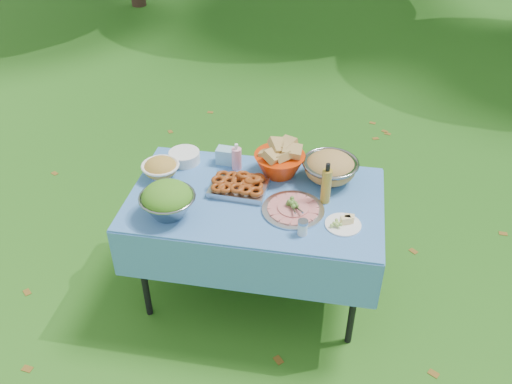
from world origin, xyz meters
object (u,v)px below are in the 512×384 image
at_px(plate_stack, 184,157).
at_px(charcuterie_platter, 293,205).
at_px(picnic_table, 255,246).
at_px(bread_bowl, 280,159).
at_px(pasta_bowl_steel, 330,167).
at_px(oil_bottle, 326,183).
at_px(salad_bowl, 167,200).

height_order(plate_stack, charcuterie_platter, charcuterie_platter).
xyz_separation_m(plate_stack, charcuterie_platter, (0.74, -0.38, 0.00)).
distance_m(plate_stack, charcuterie_platter, 0.83).
bearing_deg(charcuterie_platter, picnic_table, 159.35).
height_order(bread_bowl, pasta_bowl_steel, bread_bowl).
bearing_deg(oil_bottle, plate_stack, 164.01).
bearing_deg(pasta_bowl_steel, plate_stack, 177.64).
bearing_deg(salad_bowl, charcuterie_platter, 12.73).
bearing_deg(salad_bowl, oil_bottle, 17.74).
relative_size(picnic_table, charcuterie_platter, 4.14).
bearing_deg(picnic_table, charcuterie_platter, -20.65).
bearing_deg(oil_bottle, charcuterie_platter, -145.12).
bearing_deg(plate_stack, picnic_table, -29.79).
xyz_separation_m(salad_bowl, bread_bowl, (0.55, 0.50, 0.00)).
height_order(pasta_bowl_steel, charcuterie_platter, pasta_bowl_steel).
height_order(picnic_table, plate_stack, plate_stack).
bearing_deg(pasta_bowl_steel, picnic_table, -148.28).
height_order(salad_bowl, oil_bottle, oil_bottle).
relative_size(picnic_table, plate_stack, 7.51).
distance_m(plate_stack, bread_bowl, 0.61).
bearing_deg(oil_bottle, picnic_table, -175.62).
distance_m(bread_bowl, charcuterie_platter, 0.38).
height_order(bread_bowl, charcuterie_platter, bread_bowl).
xyz_separation_m(pasta_bowl_steel, charcuterie_platter, (-0.18, -0.34, -0.05)).
bearing_deg(oil_bottle, pasta_bowl_steel, 87.56).
bearing_deg(oil_bottle, bread_bowl, 141.71).
bearing_deg(charcuterie_platter, salad_bowl, -167.27).
bearing_deg(picnic_table, bread_bowl, 69.05).
distance_m(salad_bowl, oil_bottle, 0.89).
xyz_separation_m(salad_bowl, oil_bottle, (0.84, 0.27, 0.03)).
bearing_deg(salad_bowl, pasta_bowl_steel, 29.97).
height_order(charcuterie_platter, oil_bottle, oil_bottle).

